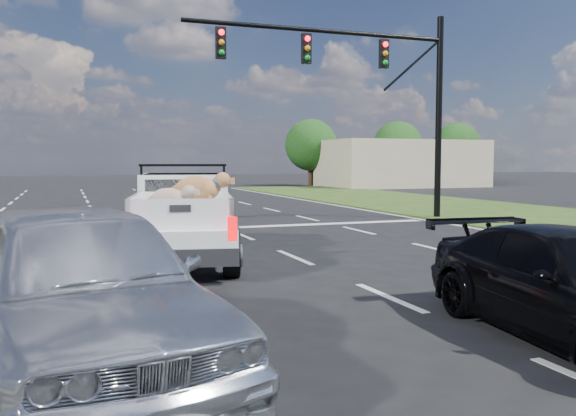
% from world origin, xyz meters
% --- Properties ---
extents(ground, '(160.00, 160.00, 0.00)m').
position_xyz_m(ground, '(0.00, 0.00, 0.00)').
color(ground, black).
rests_on(ground, ground).
extents(road_markings, '(17.75, 60.00, 0.01)m').
position_xyz_m(road_markings, '(0.00, 6.56, 0.01)').
color(road_markings, silver).
rests_on(road_markings, ground).
extents(traffic_signal, '(9.11, 0.31, 7.00)m').
position_xyz_m(traffic_signal, '(7.20, 10.50, 4.73)').
color(traffic_signal, black).
rests_on(traffic_signal, ground).
extents(building_right, '(12.00, 7.00, 3.60)m').
position_xyz_m(building_right, '(22.00, 34.00, 1.80)').
color(building_right, '#B9AE8D').
rests_on(building_right, ground).
extents(tree_far_d, '(4.20, 4.20, 5.40)m').
position_xyz_m(tree_far_d, '(16.00, 38.00, 3.29)').
color(tree_far_d, '#332114').
rests_on(tree_far_d, ground).
extents(tree_far_e, '(4.20, 4.20, 5.40)m').
position_xyz_m(tree_far_e, '(24.00, 38.00, 3.29)').
color(tree_far_e, '#332114').
rests_on(tree_far_e, ground).
extents(tree_far_f, '(4.20, 4.20, 5.40)m').
position_xyz_m(tree_far_f, '(30.00, 38.00, 3.29)').
color(tree_far_f, '#332114').
rests_on(tree_far_f, ground).
extents(pickup_truck, '(2.88, 5.52, 1.97)m').
position_xyz_m(pickup_truck, '(-0.47, 4.56, 0.91)').
color(pickup_truck, black).
rests_on(pickup_truck, ground).
extents(silver_sedan, '(2.90, 5.23, 1.68)m').
position_xyz_m(silver_sedan, '(-2.64, -1.86, 0.84)').
color(silver_sedan, silver).
rests_on(silver_sedan, ground).
extents(black_coupe, '(2.08, 4.44, 1.25)m').
position_xyz_m(black_coupe, '(2.67, -2.58, 0.63)').
color(black_coupe, black).
rests_on(black_coupe, ground).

